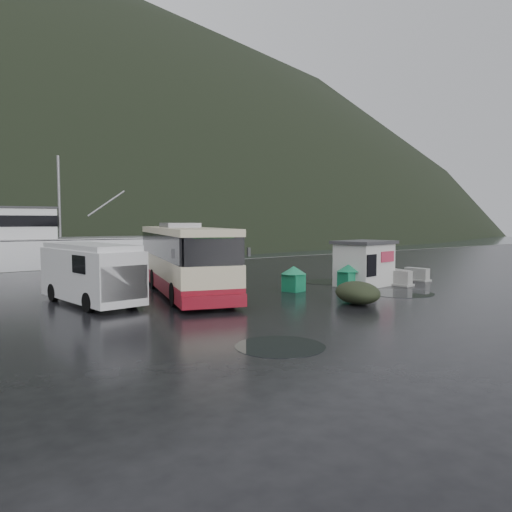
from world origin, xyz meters
TOP-DOWN VIEW (x-y plane):
  - ground at (0.00, 0.00)m, footprint 160.00×160.00m
  - quay_edge at (0.00, 20.00)m, footprint 160.00×0.60m
  - coach_bus at (-2.65, 3.77)m, footprint 6.71×12.83m
  - white_van at (-7.58, 3.05)m, footprint 2.77×6.49m
  - waste_bin_left at (5.21, -0.18)m, footprint 1.03×1.03m
  - waste_bin_right at (2.02, 0.69)m, footprint 1.12×1.12m
  - dome_tent at (1.70, -3.91)m, footprint 2.57×2.97m
  - ticket_kiosk at (6.60, -0.01)m, footprint 3.51×2.84m
  - jersey_barrier_a at (8.59, -0.79)m, footprint 1.29×1.89m
  - jersey_barrier_b at (8.28, -0.98)m, footprint 1.05×1.78m
  - jersey_barrier_c at (11.06, -0.30)m, footprint 0.88×1.59m
  - fishing_trawler at (1.45, 28.56)m, footprint 28.12×9.56m
  - puddles at (2.79, -2.59)m, footprint 14.57×12.79m

SIDE VIEW (x-z plane):
  - ground at x=0.00m, z-range 0.00..0.00m
  - quay_edge at x=0.00m, z-range -0.75..0.75m
  - coach_bus at x=-2.65m, z-range -1.76..1.76m
  - white_van at x=-7.58m, z-range -1.32..1.32m
  - waste_bin_left at x=5.21m, z-range -0.66..0.66m
  - waste_bin_right at x=2.02m, z-range -0.65..0.65m
  - dome_tent at x=1.70m, z-range -0.49..0.49m
  - ticket_kiosk at x=6.60m, z-range -1.26..1.26m
  - jersey_barrier_a at x=8.59m, z-range -0.43..0.43m
  - jersey_barrier_b at x=8.28m, z-range -0.42..0.42m
  - jersey_barrier_c at x=11.06m, z-range -0.39..0.39m
  - fishing_trawler at x=1.45m, z-range -5.51..5.51m
  - puddles at x=2.79m, z-range 0.00..0.01m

